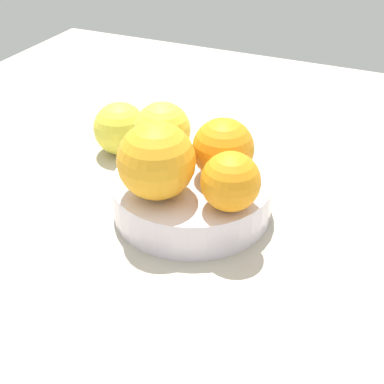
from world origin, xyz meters
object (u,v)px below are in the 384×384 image
(orange_in_bowl_1, at_px, (156,161))
(orange_in_bowl_2, at_px, (231,182))
(orange_in_bowl_0, at_px, (223,149))
(orange_in_bowl_3, at_px, (162,130))
(orange_loose_0, at_px, (120,128))
(fruit_bowl, at_px, (192,196))

(orange_in_bowl_1, relative_size, orange_in_bowl_2, 1.34)
(orange_in_bowl_0, xyz_separation_m, orange_in_bowl_1, (-0.06, 0.05, 0.01))
(orange_in_bowl_1, distance_m, orange_in_bowl_3, 0.09)
(orange_loose_0, bearing_deg, fruit_bowl, -121.32)
(fruit_bowl, bearing_deg, orange_in_bowl_1, 154.12)
(orange_in_bowl_0, xyz_separation_m, orange_loose_0, (0.07, 0.18, -0.04))
(orange_in_bowl_3, xyz_separation_m, orange_loose_0, (0.05, 0.09, -0.04))
(orange_in_bowl_3, bearing_deg, orange_in_bowl_1, -157.18)
(fruit_bowl, height_order, orange_loose_0, orange_loose_0)
(orange_in_bowl_2, xyz_separation_m, orange_loose_0, (0.12, 0.21, -0.04))
(fruit_bowl, relative_size, orange_in_bowl_2, 2.94)
(fruit_bowl, distance_m, orange_in_bowl_1, 0.08)
(orange_in_bowl_1, bearing_deg, orange_in_bowl_0, -37.55)
(orange_in_bowl_0, xyz_separation_m, orange_in_bowl_2, (-0.06, -0.03, -0.00))
(orange_in_bowl_3, bearing_deg, orange_loose_0, 59.93)
(orange_in_bowl_2, distance_m, orange_in_bowl_3, 0.13)
(orange_in_bowl_2, height_order, orange_loose_0, orange_in_bowl_2)
(fruit_bowl, distance_m, orange_loose_0, 0.17)
(fruit_bowl, height_order, orange_in_bowl_1, orange_in_bowl_1)
(orange_in_bowl_2, bearing_deg, orange_in_bowl_3, 58.19)
(orange_loose_0, bearing_deg, orange_in_bowl_0, -111.39)
(orange_in_bowl_2, xyz_separation_m, orange_in_bowl_3, (0.07, 0.11, 0.00))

